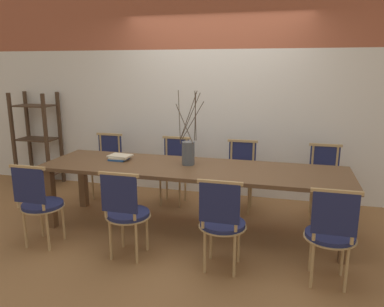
{
  "coord_description": "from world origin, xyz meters",
  "views": [
    {
      "loc": [
        1.01,
        -3.83,
        1.82
      ],
      "look_at": [
        0.0,
        0.0,
        0.89
      ],
      "focal_mm": 35.0,
      "sensor_mm": 36.0,
      "label": 1
    }
  ],
  "objects_px": {
    "chair_near_center": "(222,221)",
    "vase_centerpiece": "(188,152)",
    "chair_far_center": "(241,173)",
    "dining_table": "(192,174)",
    "book_stack": "(120,157)",
    "shelving_rack": "(37,139)"
  },
  "relations": [
    {
      "from": "chair_far_center",
      "to": "shelving_rack",
      "type": "relative_size",
      "value": 0.62
    },
    {
      "from": "book_stack",
      "to": "shelving_rack",
      "type": "xyz_separation_m",
      "value": [
        -1.84,
        0.95,
        -0.06
      ]
    },
    {
      "from": "vase_centerpiece",
      "to": "book_stack",
      "type": "height_order",
      "value": "vase_centerpiece"
    },
    {
      "from": "chair_far_center",
      "to": "chair_near_center",
      "type": "bearing_deg",
      "value": 91.48
    },
    {
      "from": "vase_centerpiece",
      "to": "book_stack",
      "type": "xyz_separation_m",
      "value": [
        -0.84,
        0.01,
        -0.12
      ]
    },
    {
      "from": "vase_centerpiece",
      "to": "shelving_rack",
      "type": "distance_m",
      "value": 2.86
    },
    {
      "from": "dining_table",
      "to": "chair_far_center",
      "type": "xyz_separation_m",
      "value": [
        0.44,
        0.78,
        -0.18
      ]
    },
    {
      "from": "chair_near_center",
      "to": "book_stack",
      "type": "height_order",
      "value": "chair_near_center"
    },
    {
      "from": "chair_near_center",
      "to": "chair_far_center",
      "type": "height_order",
      "value": "same"
    },
    {
      "from": "chair_far_center",
      "to": "shelving_rack",
      "type": "height_order",
      "value": "shelving_rack"
    },
    {
      "from": "dining_table",
      "to": "shelving_rack",
      "type": "distance_m",
      "value": 2.94
    },
    {
      "from": "chair_near_center",
      "to": "book_stack",
      "type": "relative_size",
      "value": 3.23
    },
    {
      "from": "book_stack",
      "to": "shelving_rack",
      "type": "height_order",
      "value": "shelving_rack"
    },
    {
      "from": "dining_table",
      "to": "chair_near_center",
      "type": "height_order",
      "value": "chair_near_center"
    },
    {
      "from": "dining_table",
      "to": "book_stack",
      "type": "bearing_deg",
      "value": 174.24
    },
    {
      "from": "chair_near_center",
      "to": "chair_far_center",
      "type": "distance_m",
      "value": 1.56
    },
    {
      "from": "vase_centerpiece",
      "to": "shelving_rack",
      "type": "relative_size",
      "value": 0.58
    },
    {
      "from": "chair_far_center",
      "to": "vase_centerpiece",
      "type": "height_order",
      "value": "vase_centerpiece"
    },
    {
      "from": "chair_far_center",
      "to": "dining_table",
      "type": "bearing_deg",
      "value": 60.66
    },
    {
      "from": "chair_near_center",
      "to": "vase_centerpiece",
      "type": "xyz_separation_m",
      "value": [
        -0.54,
        0.86,
        0.4
      ]
    },
    {
      "from": "vase_centerpiece",
      "to": "chair_far_center",
      "type": "bearing_deg",
      "value": 54.08
    },
    {
      "from": "book_stack",
      "to": "chair_far_center",
      "type": "bearing_deg",
      "value": 27.08
    }
  ]
}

